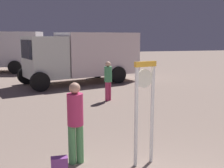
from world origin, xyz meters
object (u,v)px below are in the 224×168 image
at_px(person_near_clock, 75,119).
at_px(box_truck_near, 84,55).
at_px(standing_clock, 144,103).
at_px(person_distant, 108,79).
at_px(backpack, 59,167).

bearing_deg(person_near_clock, box_truck_near, 80.79).
relative_size(standing_clock, person_distant, 1.32).
xyz_separation_m(standing_clock, box_truck_near, (0.26, 10.00, 0.27)).
bearing_deg(box_truck_near, backpack, -100.73).
xyz_separation_m(person_near_clock, box_truck_near, (1.56, 9.65, 0.60)).
height_order(person_near_clock, backpack, person_near_clock).
height_order(backpack, person_distant, person_distant).
relative_size(person_distant, box_truck_near, 0.23).
relative_size(person_near_clock, backpack, 4.25).
relative_size(standing_clock, backpack, 5.30).
bearing_deg(person_distant, person_near_clock, -109.91).
distance_m(standing_clock, person_distant, 5.51).
distance_m(person_near_clock, backpack, 0.96).
bearing_deg(person_distant, standing_clock, -95.74).
bearing_deg(backpack, person_near_clock, 54.32).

